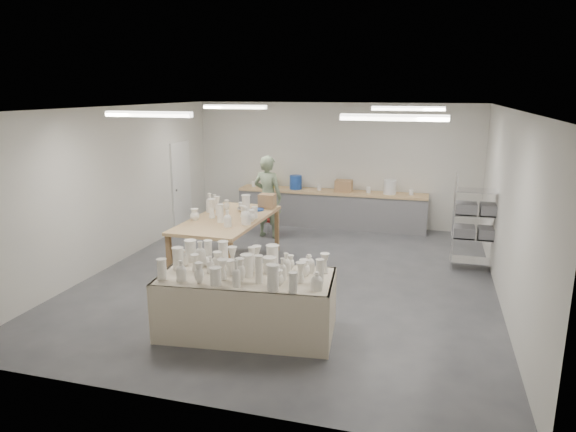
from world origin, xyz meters
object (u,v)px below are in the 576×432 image
(work_table, at_px, (231,217))
(red_stool, at_px, (272,221))
(potter, at_px, (268,197))
(drying_table, at_px, (246,301))

(work_table, relative_size, red_stool, 5.91)
(potter, xyz_separation_m, red_stool, (0.00, 0.27, -0.63))
(drying_table, relative_size, potter, 1.32)
(work_table, bearing_deg, potter, 89.81)
(drying_table, distance_m, red_stool, 5.08)
(potter, bearing_deg, drying_table, 114.81)
(work_table, distance_m, red_stool, 2.43)
(drying_table, bearing_deg, work_table, 109.72)
(drying_table, xyz_separation_m, potter, (-1.20, 4.66, 0.48))
(work_table, relative_size, potter, 1.38)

